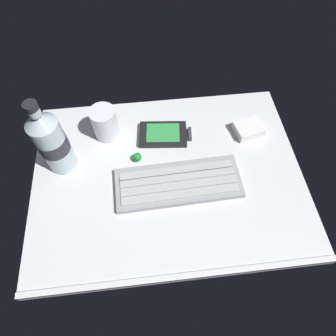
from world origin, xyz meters
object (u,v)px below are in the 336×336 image
keyboard (178,183)px  water_bottle (52,142)px  handheld_device (166,134)px  charger_block (248,129)px  trackball_mouse (137,157)px  juice_cup (105,124)px

keyboard → water_bottle: (-26.97, 8.89, 8.20)cm
handheld_device → water_bottle: size_ratio=0.64×
charger_block → trackball_mouse: charger_block is taller
handheld_device → charger_block: size_ratio=1.90×
handheld_device → trackball_mouse: trackball_mouse is taller
water_bottle → trackball_mouse: (17.88, -0.91, -7.91)cm
keyboard → water_bottle: size_ratio=1.41×
keyboard → water_bottle: bearing=161.8°
water_bottle → charger_block: bearing=5.5°
juice_cup → water_bottle: bearing=-143.2°
handheld_device → juice_cup: juice_cup is taller
handheld_device → water_bottle: 27.42cm
juice_cup → trackball_mouse: size_ratio=3.86×
keyboard → trackball_mouse: bearing=138.7°
handheld_device → juice_cup: 15.41cm
charger_block → juice_cup: bearing=174.6°
keyboard → trackball_mouse: size_ratio=13.33×
keyboard → charger_block: (20.00, 13.42, 0.39)cm
handheld_device → charger_block: bearing=-2.8°
juice_cup → charger_block: bearing=-5.4°
handheld_device → keyboard: bearing=-84.4°
water_bottle → trackball_mouse: water_bottle is taller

